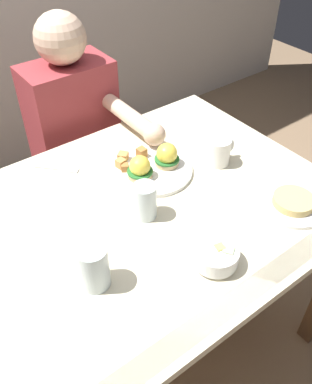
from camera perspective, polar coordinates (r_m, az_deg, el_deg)
ground_plane at (r=1.83m, az=-1.39°, el=-19.38°), size 6.00×6.00×0.00m
dining_table at (r=1.32m, az=-1.83°, el=-5.69°), size 1.20×0.90×0.74m
eggs_benedict_plate at (r=1.36m, az=-0.57°, el=3.65°), size 0.27×0.27×0.09m
fruit_bowl at (r=1.09m, az=8.31°, el=-8.67°), size 0.12×0.12×0.06m
coffee_mug at (r=1.41m, az=8.71°, el=5.71°), size 0.11×0.08×0.09m
fork at (r=1.43m, az=-13.23°, el=3.15°), size 0.12×0.13×0.00m
water_glass_near at (r=1.19m, az=-1.53°, el=-1.53°), size 0.07×0.07×0.11m
water_glass_far at (r=1.03m, az=-8.58°, el=-10.42°), size 0.08×0.08×0.13m
side_plate at (r=1.31m, az=18.39°, el=-1.49°), size 0.20×0.20×0.04m
diner_person at (r=1.76m, az=-10.64°, el=7.77°), size 0.34×0.54×1.14m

